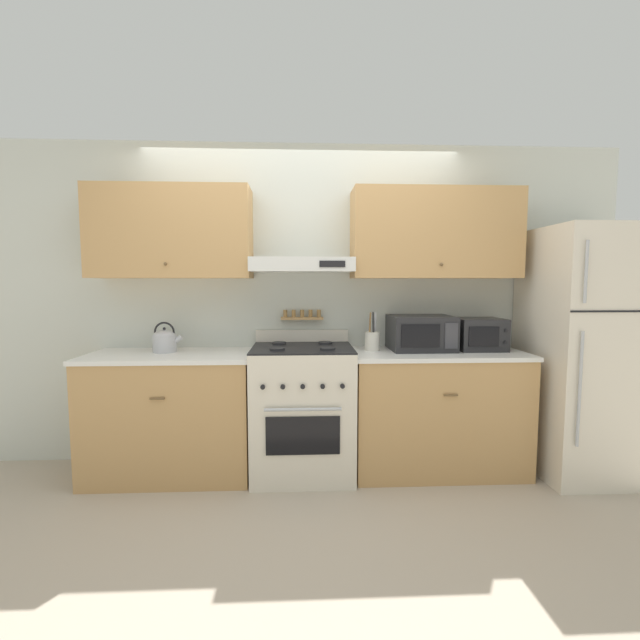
% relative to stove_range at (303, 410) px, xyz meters
% --- Properties ---
extents(ground_plane, '(16.00, 16.00, 0.00)m').
position_rel_stove_range_xyz_m(ground_plane, '(-0.00, -0.30, -0.49)').
color(ground_plane, '#B2A38E').
extents(wall_back, '(5.20, 0.46, 2.55)m').
position_rel_stove_range_xyz_m(wall_back, '(0.02, 0.29, 0.98)').
color(wall_back, silver).
rests_on(wall_back, ground_plane).
extents(counter_left, '(1.21, 0.63, 0.92)m').
position_rel_stove_range_xyz_m(counter_left, '(-0.98, 0.02, -0.03)').
color(counter_left, tan).
rests_on(counter_left, ground_plane).
extents(counter_right, '(1.31, 0.63, 0.92)m').
position_rel_stove_range_xyz_m(counter_right, '(1.03, 0.02, -0.03)').
color(counter_right, tan).
rests_on(counter_right, ground_plane).
extents(stove_range, '(0.75, 0.66, 1.07)m').
position_rel_stove_range_xyz_m(stove_range, '(0.00, 0.00, 0.00)').
color(stove_range, beige).
rests_on(stove_range, ground_plane).
extents(refrigerator, '(0.69, 0.78, 1.85)m').
position_rel_stove_range_xyz_m(refrigerator, '(2.10, -0.07, 0.44)').
color(refrigerator, beige).
rests_on(refrigerator, ground_plane).
extents(tea_kettle, '(0.22, 0.17, 0.23)m').
position_rel_stove_range_xyz_m(tea_kettle, '(-1.04, 0.09, 0.53)').
color(tea_kettle, '#B7B7BC').
rests_on(tea_kettle, counter_left).
extents(microwave, '(0.48, 0.40, 0.27)m').
position_rel_stove_range_xyz_m(microwave, '(0.93, 0.11, 0.57)').
color(microwave, '#232326').
rests_on(microwave, counter_right).
extents(utensil_crock, '(0.12, 0.12, 0.30)m').
position_rel_stove_range_xyz_m(utensil_crock, '(0.54, 0.10, 0.51)').
color(utensil_crock, silver).
rests_on(utensil_crock, counter_right).
extents(toaster_oven, '(0.36, 0.33, 0.25)m').
position_rel_stove_range_xyz_m(toaster_oven, '(1.38, 0.09, 0.56)').
color(toaster_oven, '#232326').
rests_on(toaster_oven, counter_right).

